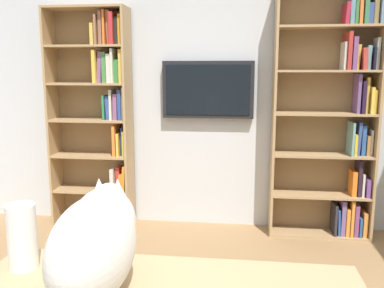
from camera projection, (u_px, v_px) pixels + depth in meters
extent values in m
cube|color=silver|center=(205.00, 85.00, 3.92)|extent=(4.52, 0.06, 2.70)
cube|color=tan|center=(376.00, 114.00, 3.59)|extent=(0.02, 0.28, 2.23)
cube|color=tan|center=(274.00, 113.00, 3.69)|extent=(0.02, 0.28, 2.23)
cube|color=#93754E|center=(321.00, 112.00, 3.77)|extent=(0.89, 0.01, 2.23)
cube|color=tan|center=(317.00, 233.00, 3.83)|extent=(0.85, 0.27, 0.02)
cube|color=tan|center=(319.00, 194.00, 3.77)|extent=(0.85, 0.27, 0.02)
cube|color=tan|center=(322.00, 155.00, 3.71)|extent=(0.85, 0.27, 0.02)
cube|color=tan|center=(324.00, 114.00, 3.64)|extent=(0.85, 0.27, 0.02)
cube|color=tan|center=(326.00, 71.00, 3.58)|extent=(0.85, 0.27, 0.02)
cube|color=tan|center=(329.00, 27.00, 3.51)|extent=(0.85, 0.27, 0.02)
cube|color=orange|center=(363.00, 222.00, 3.77)|extent=(0.04, 0.21, 0.22)
cube|color=#295489|center=(358.00, 225.00, 3.76)|extent=(0.02, 0.19, 0.17)
cube|color=#814180|center=(354.00, 219.00, 3.76)|extent=(0.04, 0.19, 0.29)
cube|color=orange|center=(350.00, 216.00, 3.76)|extent=(0.03, 0.21, 0.33)
cube|color=orange|center=(346.00, 220.00, 3.78)|extent=(0.03, 0.20, 0.25)
cube|color=slate|center=(342.00, 217.00, 3.76)|extent=(0.04, 0.15, 0.32)
cube|color=#27549E|center=(337.00, 220.00, 3.79)|extent=(0.03, 0.19, 0.24)
cube|color=#2A262F|center=(334.00, 218.00, 3.80)|extent=(0.02, 0.23, 0.28)
cube|color=#6E438F|center=(366.00, 186.00, 3.71)|extent=(0.03, 0.23, 0.16)
cube|color=beige|center=(362.00, 184.00, 3.70)|extent=(0.02, 0.15, 0.20)
cube|color=#2A1C29|center=(358.00, 177.00, 3.70)|extent=(0.03, 0.17, 0.33)
cube|color=orange|center=(353.00, 183.00, 3.71)|extent=(0.04, 0.17, 0.22)
cube|color=beige|center=(370.00, 142.00, 3.65)|extent=(0.02, 0.15, 0.22)
cube|color=#9D6F3F|center=(367.00, 145.00, 3.64)|extent=(0.03, 0.14, 0.17)
cube|color=#2C5794|center=(362.00, 140.00, 3.64)|extent=(0.03, 0.15, 0.26)
cube|color=#394D8C|center=(358.00, 138.00, 3.63)|extent=(0.04, 0.14, 0.29)
cube|color=gold|center=(353.00, 144.00, 3.65)|extent=(0.02, 0.21, 0.19)
cube|color=#6FA19F|center=(350.00, 138.00, 3.64)|extent=(0.02, 0.23, 0.29)
cube|color=gold|center=(373.00, 101.00, 3.57)|extent=(0.02, 0.18, 0.20)
cube|color=yellow|center=(370.00, 100.00, 3.56)|extent=(0.03, 0.18, 0.22)
cube|color=#E7B949|center=(366.00, 95.00, 3.57)|extent=(0.03, 0.13, 0.30)
cube|color=#25172D|center=(362.00, 97.00, 3.56)|extent=(0.03, 0.19, 0.27)
cube|color=#6D4E85|center=(357.00, 94.00, 3.59)|extent=(0.03, 0.20, 0.33)
cube|color=silver|center=(376.00, 54.00, 3.50)|extent=(0.03, 0.13, 0.26)
cube|color=black|center=(372.00, 59.00, 3.50)|extent=(0.02, 0.20, 0.18)
cube|color=#69A29F|center=(368.00, 58.00, 3.50)|extent=(0.03, 0.12, 0.20)
cube|color=#B33A30|center=(362.00, 59.00, 3.53)|extent=(0.05, 0.23, 0.18)
cube|color=gold|center=(357.00, 57.00, 3.53)|extent=(0.04, 0.13, 0.21)
cube|color=#78447A|center=(352.00, 54.00, 3.52)|extent=(0.04, 0.23, 0.27)
cube|color=#B1322C|center=(347.00, 51.00, 3.52)|extent=(0.03, 0.21, 0.31)
cube|color=silver|center=(343.00, 56.00, 3.54)|extent=(0.02, 0.18, 0.23)
cube|color=#6F8EAC|center=(380.00, 6.00, 3.44)|extent=(0.03, 0.22, 0.31)
cube|color=olive|center=(375.00, 7.00, 3.43)|extent=(0.04, 0.13, 0.29)
cube|color=#394D98|center=(369.00, 14.00, 3.45)|extent=(0.04, 0.16, 0.17)
cube|color=#3A794A|center=(364.00, 7.00, 3.45)|extent=(0.03, 0.23, 0.29)
cube|color=orange|center=(359.00, 5.00, 3.46)|extent=(0.03, 0.21, 0.32)
cube|color=#3D7742|center=(355.00, 13.00, 3.45)|extent=(0.03, 0.14, 0.19)
cube|color=#628FA0|center=(351.00, 8.00, 3.45)|extent=(0.03, 0.17, 0.28)
cube|color=#AC2739|center=(346.00, 14.00, 3.46)|extent=(0.04, 0.19, 0.18)
cube|color=tan|center=(128.00, 121.00, 3.87)|extent=(0.02, 0.28, 2.05)
cube|color=tan|center=(53.00, 120.00, 3.96)|extent=(0.02, 0.28, 2.05)
cube|color=#93754E|center=(95.00, 118.00, 4.04)|extent=(0.76, 0.01, 2.05)
cube|color=tan|center=(95.00, 223.00, 4.09)|extent=(0.71, 0.27, 0.02)
cube|color=tan|center=(93.00, 189.00, 4.03)|extent=(0.71, 0.27, 0.02)
cube|color=tan|center=(92.00, 155.00, 3.97)|extent=(0.71, 0.27, 0.02)
cube|color=tan|center=(90.00, 120.00, 3.91)|extent=(0.71, 0.27, 0.02)
cube|color=tan|center=(89.00, 84.00, 3.85)|extent=(0.71, 0.27, 0.02)
cube|color=tan|center=(87.00, 46.00, 3.80)|extent=(0.71, 0.27, 0.02)
cube|color=tan|center=(86.00, 8.00, 3.74)|extent=(0.71, 0.27, 0.02)
cube|color=#3E753F|center=(127.00, 212.00, 4.01)|extent=(0.03, 0.19, 0.24)
cube|color=silver|center=(124.00, 213.00, 4.04)|extent=(0.03, 0.15, 0.20)
cube|color=#7299A7|center=(121.00, 211.00, 4.04)|extent=(0.02, 0.20, 0.24)
cube|color=#864784|center=(119.00, 211.00, 4.04)|extent=(0.02, 0.16, 0.23)
cube|color=#447C40|center=(115.00, 208.00, 4.04)|extent=(0.03, 0.22, 0.30)
cube|color=#5FA1AE|center=(111.00, 213.00, 4.06)|extent=(0.03, 0.23, 0.19)
cube|color=#6E438A|center=(107.00, 208.00, 4.04)|extent=(0.05, 0.22, 0.29)
cube|color=orange|center=(102.00, 209.00, 4.04)|extent=(0.04, 0.18, 0.27)
cube|color=orange|center=(126.00, 177.00, 3.96)|extent=(0.03, 0.23, 0.25)
cube|color=orange|center=(123.00, 181.00, 3.98)|extent=(0.03, 0.20, 0.16)
cube|color=#BD3B2E|center=(120.00, 178.00, 3.98)|extent=(0.04, 0.14, 0.23)
cube|color=beige|center=(115.00, 179.00, 3.97)|extent=(0.03, 0.20, 0.22)
cube|color=gold|center=(125.00, 143.00, 3.90)|extent=(0.02, 0.17, 0.23)
cube|color=#2C419A|center=(123.00, 141.00, 3.92)|extent=(0.02, 0.13, 0.26)
cube|color=yellow|center=(120.00, 144.00, 3.92)|extent=(0.02, 0.21, 0.22)
cube|color=orange|center=(117.00, 140.00, 3.92)|extent=(0.03, 0.23, 0.29)
cube|color=beige|center=(124.00, 104.00, 3.84)|extent=(0.02, 0.12, 0.29)
cube|color=#2F4B94|center=(121.00, 105.00, 3.84)|extent=(0.03, 0.15, 0.27)
cube|color=#86537C|center=(116.00, 107.00, 3.85)|extent=(0.04, 0.12, 0.24)
cube|color=beige|center=(112.00, 105.00, 3.86)|extent=(0.02, 0.15, 0.28)
cube|color=#3A4FA0|center=(109.00, 108.00, 3.88)|extent=(0.04, 0.14, 0.22)
cube|color=#2C7F4E|center=(105.00, 107.00, 3.86)|extent=(0.02, 0.14, 0.23)
cube|color=gold|center=(123.00, 66.00, 3.78)|extent=(0.03, 0.19, 0.30)
cube|color=#37813B|center=(118.00, 71.00, 3.79)|extent=(0.04, 0.12, 0.21)
cube|color=silver|center=(114.00, 66.00, 3.78)|extent=(0.02, 0.19, 0.30)
cube|color=beige|center=(111.00, 69.00, 3.80)|extent=(0.04, 0.17, 0.26)
cube|color=#438144|center=(106.00, 68.00, 3.80)|extent=(0.04, 0.14, 0.27)
cube|color=#84538C|center=(102.00, 67.00, 3.81)|extent=(0.05, 0.15, 0.28)
cube|color=gold|center=(97.00, 67.00, 3.81)|extent=(0.03, 0.21, 0.29)
cube|color=orange|center=(121.00, 30.00, 3.72)|extent=(0.03, 0.14, 0.26)
cube|color=black|center=(118.00, 32.00, 3.75)|extent=(0.03, 0.18, 0.24)
cube|color=red|center=(114.00, 29.00, 3.74)|extent=(0.04, 0.23, 0.28)
cube|color=#A06341|center=(110.00, 28.00, 3.75)|extent=(0.05, 0.13, 0.30)
cube|color=orange|center=(106.00, 28.00, 3.75)|extent=(0.02, 0.18, 0.30)
cube|color=#8E6049|center=(102.00, 29.00, 3.75)|extent=(0.03, 0.15, 0.29)
cube|color=#996948|center=(98.00, 30.00, 3.75)|extent=(0.02, 0.18, 0.26)
cube|color=gold|center=(95.00, 35.00, 3.76)|extent=(0.03, 0.20, 0.19)
cube|color=black|center=(208.00, 90.00, 3.84)|extent=(0.84, 0.06, 0.52)
cube|color=black|center=(208.00, 90.00, 3.81)|extent=(0.77, 0.01, 0.45)
ellipsoid|color=white|center=(94.00, 248.00, 1.37)|extent=(0.26, 0.49, 0.34)
ellipsoid|color=white|center=(104.00, 224.00, 1.47)|extent=(0.22, 0.27, 0.25)
sphere|color=white|center=(109.00, 200.00, 1.51)|extent=(0.13, 0.13, 0.13)
cone|color=white|center=(118.00, 188.00, 1.50)|extent=(0.06, 0.06, 0.07)
cone|color=white|center=(99.00, 187.00, 1.51)|extent=(0.06, 0.06, 0.07)
cone|color=beige|center=(117.00, 190.00, 1.50)|extent=(0.03, 0.03, 0.05)
cone|color=beige|center=(99.00, 189.00, 1.50)|extent=(0.03, 0.03, 0.05)
cylinder|color=white|center=(22.00, 237.00, 1.58)|extent=(0.11, 0.11, 0.25)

